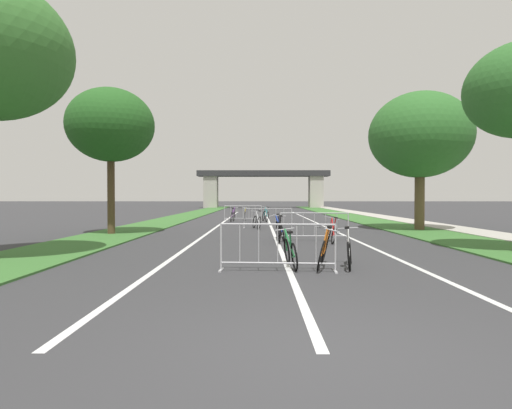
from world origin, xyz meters
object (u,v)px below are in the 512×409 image
tree_left_cypress_far (111,126)px  bicycle_white_2 (349,252)px  bicycle_silver_4 (257,222)px  bicycle_orange_6 (324,251)px  tree_right_oak_mid (420,135)px  bicycle_blue_3 (280,230)px  bicycle_teal_7 (266,216)px  bicycle_red_5 (331,232)px  crowd_barrier_third (268,218)px  bicycle_black_9 (279,232)px  bicycle_yellow_1 (244,215)px  crowd_barrier_nearest (278,247)px  bicycle_green_0 (290,252)px  bicycle_purple_8 (233,216)px  crowd_barrier_fourth (243,213)px  crowd_barrier_second (314,227)px

tree_left_cypress_far → bicycle_white_2: tree_left_cypress_far is taller
bicycle_silver_4 → bicycle_white_2: bearing=-92.7°
tree_left_cypress_far → bicycle_orange_6: 12.20m
tree_right_oak_mid → bicycle_blue_3: (-7.01, -4.41, -4.22)m
bicycle_teal_7 → bicycle_white_2: bearing=-95.9°
tree_left_cypress_far → bicycle_white_2: 12.55m
bicycle_white_2 → bicycle_red_5: bearing=97.8°
bicycle_red_5 → bicycle_teal_7: (-2.15, 12.59, 0.02)m
bicycle_red_5 → crowd_barrier_third: bearing=107.2°
bicycle_silver_4 → bicycle_black_9: bearing=-96.0°
crowd_barrier_third → bicycle_orange_6: crowd_barrier_third is taller
bicycle_yellow_1 → bicycle_teal_7: bicycle_teal_7 is taller
bicycle_black_9 → crowd_barrier_nearest: bearing=-94.4°
crowd_barrier_third → bicycle_red_5: size_ratio=1.51×
tree_left_cypress_far → crowd_barrier_third: (6.84, 3.84, -4.17)m
bicycle_green_0 → bicycle_orange_6: 0.76m
bicycle_purple_8 → bicycle_black_9: bicycle_black_9 is taller
bicycle_green_0 → bicycle_teal_7: (-0.28, 17.76, 0.03)m
crowd_barrier_fourth → bicycle_black_9: (1.80, -13.08, -0.14)m
bicycle_green_0 → bicycle_blue_3: (0.07, 6.14, 0.03)m
tree_right_oak_mid → bicycle_blue_3: tree_right_oak_mid is taller
tree_left_cypress_far → crowd_barrier_second: size_ratio=2.45×
crowd_barrier_nearest → crowd_barrier_fourth: size_ratio=1.00×
crowd_barrier_third → bicycle_red_5: bearing=-72.8°
crowd_barrier_nearest → bicycle_black_9: bearing=86.9°
crowd_barrier_third → bicycle_green_0: size_ratio=1.58×
tree_right_oak_mid → crowd_barrier_third: (-7.33, 1.50, -4.09)m
bicycle_white_2 → bicycle_black_9: 5.41m
tree_right_oak_mid → bicycle_teal_7: tree_right_oak_mid is taller
bicycle_white_2 → bicycle_red_5: size_ratio=0.94×
crowd_barrier_fourth → bicycle_black_9: bearing=-82.1°
tree_left_cypress_far → crowd_barrier_second: tree_left_cypress_far is taller
bicycle_yellow_1 → bicycle_purple_8: 1.17m
tree_left_cypress_far → bicycle_green_0: bearing=-49.1°
bicycle_blue_3 → bicycle_red_5: 2.03m
tree_right_oak_mid → bicycle_orange_6: size_ratio=3.83×
tree_left_cypress_far → bicycle_red_5: bearing=-18.7°
bicycle_blue_3 → bicycle_teal_7: (-0.36, 11.62, 0.00)m
bicycle_teal_7 → bicycle_black_9: 12.52m
bicycle_yellow_1 → bicycle_white_2: bearing=96.9°
bicycle_white_2 → bicycle_silver_4: (-2.19, 11.50, 0.01)m
bicycle_yellow_1 → bicycle_purple_8: bicycle_purple_8 is taller
crowd_barrier_second → bicycle_red_5: bearing=-47.9°
crowd_barrier_third → bicycle_orange_6: size_ratio=1.47×
bicycle_blue_3 → bicycle_black_9: bicycle_blue_3 is taller
tree_right_oak_mid → crowd_barrier_second: tree_right_oak_mid is taller
crowd_barrier_third → crowd_barrier_fourth: 6.47m
tree_right_oak_mid → bicycle_teal_7: size_ratio=3.78×
tree_right_oak_mid → bicycle_red_5: bearing=-134.1°
tree_right_oak_mid → bicycle_teal_7: 11.14m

